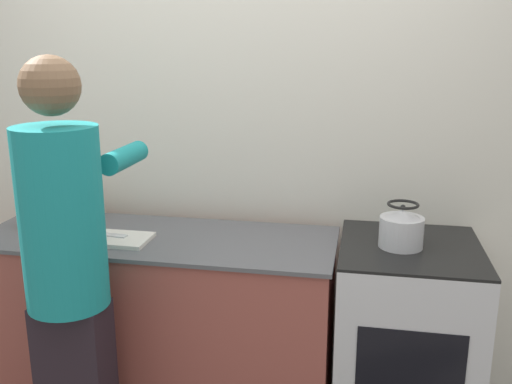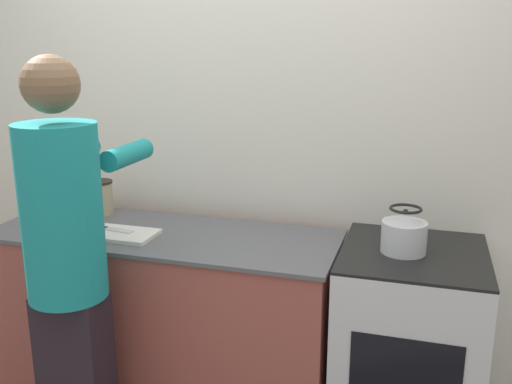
{
  "view_description": "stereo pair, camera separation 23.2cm",
  "coord_description": "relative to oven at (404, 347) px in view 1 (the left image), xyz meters",
  "views": [
    {
      "loc": [
        0.59,
        -2.0,
        1.76
      ],
      "look_at": [
        0.16,
        0.2,
        1.17
      ],
      "focal_mm": 40.0,
      "sensor_mm": 36.0,
      "label": 1
    },
    {
      "loc": [
        0.81,
        -1.95,
        1.76
      ],
      "look_at": [
        0.16,
        0.2,
        1.17
      ],
      "focal_mm": 40.0,
      "sensor_mm": 36.0,
      "label": 2
    }
  ],
  "objects": [
    {
      "name": "cutting_board",
      "position": [
        -1.31,
        -0.12,
        0.46
      ],
      "size": [
        0.4,
        0.2,
        0.02
      ],
      "color": "silver",
      "rests_on": "counter"
    },
    {
      "name": "kettle",
      "position": [
        -0.05,
        -0.02,
        0.55
      ],
      "size": [
        0.18,
        0.18,
        0.19
      ],
      "color": "silver",
      "rests_on": "oven"
    },
    {
      "name": "counter",
      "position": [
        -1.11,
        -0.03,
        -0.01
      ],
      "size": [
        1.6,
        0.59,
        0.92
      ],
      "color": "#9E4C42",
      "rests_on": "ground_plane"
    },
    {
      "name": "canister_jar",
      "position": [
        -1.53,
        0.15,
        0.54
      ],
      "size": [
        0.13,
        0.13,
        0.17
      ],
      "color": "tan",
      "rests_on": "counter"
    },
    {
      "name": "oven",
      "position": [
        0.0,
        0.0,
        0.0
      ],
      "size": [
        0.58,
        0.63,
        0.94
      ],
      "color": "silver",
      "rests_on": "ground_plane"
    },
    {
      "name": "wall_back",
      "position": [
        -0.8,
        0.38,
        0.83
      ],
      "size": [
        8.0,
        0.05,
        2.6
      ],
      "color": "silver",
      "rests_on": "ground_plane"
    },
    {
      "name": "bowl_prep",
      "position": [
        -1.72,
        -0.0,
        0.49
      ],
      "size": [
        0.16,
        0.16,
        0.07
      ],
      "color": "#C6B789",
      "rests_on": "counter"
    },
    {
      "name": "person",
      "position": [
        -1.27,
        -0.51,
        0.48
      ],
      "size": [
        0.34,
        0.58,
        1.72
      ],
      "color": "black",
      "rests_on": "ground_plane"
    },
    {
      "name": "knife",
      "position": [
        -1.33,
        -0.1,
        0.47
      ],
      "size": [
        0.23,
        0.06,
        0.01
      ],
      "rotation": [
        0.0,
        0.0,
        -0.11
      ],
      "color": "silver",
      "rests_on": "cutting_board"
    }
  ]
}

